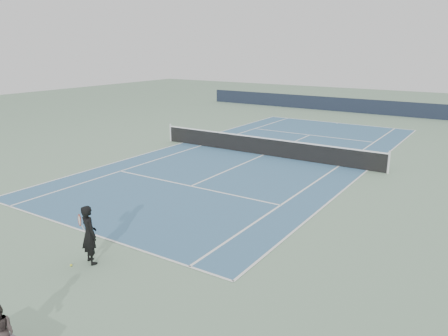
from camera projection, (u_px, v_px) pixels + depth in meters
The scene contains 6 objects.
ground at pixel (264, 155), 23.27m from camera, with size 80.00×80.00×0.00m, color gray.
court_surface at pixel (264, 155), 23.27m from camera, with size 10.97×23.77×0.01m, color #396487.
tennis_net at pixel (264, 146), 23.14m from camera, with size 12.90×0.10×1.07m.
windscreen_far at pixel (362, 106), 37.54m from camera, with size 30.00×0.25×1.20m, color black.
tennis_player at pixel (89, 234), 11.56m from camera, with size 0.81×0.62×1.63m.
tennis_ball at pixel (71, 265), 11.56m from camera, with size 0.06×0.06×0.06m, color yellow.
Camera 1 is at (10.55, -20.09, 5.65)m, focal length 35.00 mm.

